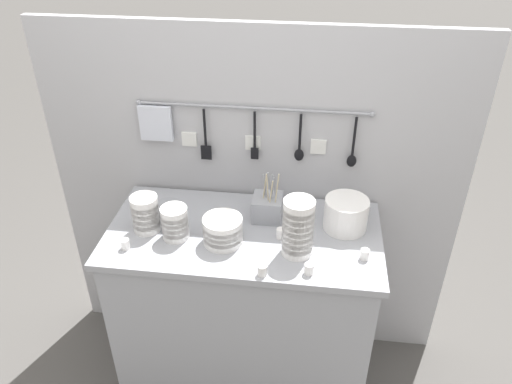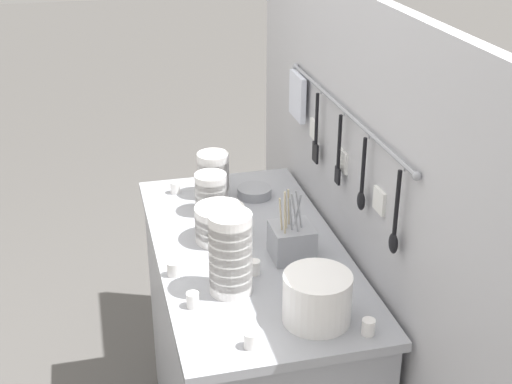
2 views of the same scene
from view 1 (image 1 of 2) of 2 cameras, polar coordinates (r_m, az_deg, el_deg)
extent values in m
plane|color=#514F4C|center=(2.88, -1.16, -19.93)|extent=(20.00, 20.00, 0.00)
cube|color=#9EA0A8|center=(2.20, -1.43, -4.86)|extent=(1.20, 0.61, 0.03)
cube|color=#9EA0A8|center=(2.52, -1.28, -13.52)|extent=(1.15, 0.58, 0.93)
cube|color=#B2B2B7|center=(2.51, -0.25, -1.17)|extent=(2.00, 0.04, 1.78)
cylinder|color=#93969E|center=(2.23, -0.39, 9.56)|extent=(1.04, 0.01, 0.01)
sphere|color=#93969E|center=(2.35, -13.28, 9.95)|extent=(0.02, 0.02, 0.02)
sphere|color=#93969E|center=(2.23, 13.18, 8.64)|extent=(0.02, 0.02, 0.02)
cube|color=silver|center=(2.36, -11.39, 7.69)|extent=(0.15, 0.02, 0.17)
cylinder|color=#93969E|center=(2.33, -11.54, 9.78)|extent=(0.01, 0.01, 0.02)
cylinder|color=black|center=(2.30, -5.87, 7.23)|extent=(0.01, 0.01, 0.19)
cube|color=black|center=(2.36, -5.70, 4.51)|extent=(0.05, 0.01, 0.07)
cylinder|color=#93969E|center=(2.27, -5.95, 9.64)|extent=(0.01, 0.01, 0.02)
cylinder|color=black|center=(2.26, -0.16, 7.02)|extent=(0.01, 0.01, 0.18)
cube|color=black|center=(2.31, -0.15, 4.43)|extent=(0.04, 0.01, 0.06)
cylinder|color=#93969E|center=(2.23, -0.12, 9.39)|extent=(0.01, 0.01, 0.02)
cylinder|color=black|center=(2.25, 5.07, 6.77)|extent=(0.01, 0.01, 0.18)
ellipsoid|color=black|center=(2.30, 4.94, 4.24)|extent=(0.04, 0.02, 0.06)
cylinder|color=#93969E|center=(2.22, 5.21, 9.09)|extent=(0.01, 0.01, 0.02)
cylinder|color=black|center=(2.25, 11.17, 6.17)|extent=(0.01, 0.01, 0.19)
ellipsoid|color=black|center=(2.31, 10.86, 3.51)|extent=(0.04, 0.02, 0.06)
cylinder|color=#93969E|center=(2.22, 11.44, 8.63)|extent=(0.01, 0.01, 0.02)
cube|color=white|center=(2.37, -7.62, 6.02)|extent=(0.07, 0.01, 0.07)
cube|color=white|center=(2.31, -0.35, 5.65)|extent=(0.07, 0.01, 0.07)
cube|color=white|center=(2.30, 7.13, 5.17)|extent=(0.07, 0.01, 0.07)
cylinder|color=white|center=(2.18, -9.14, -4.57)|extent=(0.11, 0.11, 0.05)
cylinder|color=white|center=(2.16, -9.20, -4.03)|extent=(0.11, 0.11, 0.05)
cylinder|color=white|center=(2.15, -9.25, -3.49)|extent=(0.11, 0.11, 0.05)
cylinder|color=white|center=(2.13, -9.31, -2.93)|extent=(0.11, 0.11, 0.05)
cylinder|color=white|center=(2.12, -9.37, -2.37)|extent=(0.11, 0.11, 0.05)
cylinder|color=white|center=(2.24, -12.34, -3.64)|extent=(0.12, 0.12, 0.05)
cylinder|color=white|center=(2.23, -12.43, -3.03)|extent=(0.12, 0.12, 0.05)
cylinder|color=white|center=(2.21, -12.51, -2.42)|extent=(0.12, 0.12, 0.05)
cylinder|color=white|center=(2.20, -12.60, -1.80)|extent=(0.12, 0.12, 0.05)
cylinder|color=white|center=(2.18, -12.69, -1.17)|extent=(0.12, 0.12, 0.05)
cylinder|color=white|center=(2.07, 4.70, -6.30)|extent=(0.13, 0.13, 0.05)
cylinder|color=white|center=(2.06, 4.74, -5.68)|extent=(0.13, 0.13, 0.05)
cylinder|color=white|center=(2.04, 4.77, -5.04)|extent=(0.13, 0.13, 0.05)
cylinder|color=white|center=(2.02, 4.81, -4.39)|extent=(0.13, 0.13, 0.05)
cylinder|color=white|center=(2.00, 4.85, -3.73)|extent=(0.13, 0.13, 0.05)
cylinder|color=white|center=(1.99, 4.89, -3.06)|extent=(0.13, 0.13, 0.05)
cylinder|color=white|center=(1.97, 4.93, -2.37)|extent=(0.13, 0.13, 0.05)
cylinder|color=white|center=(1.95, 4.97, -1.68)|extent=(0.13, 0.13, 0.05)
cylinder|color=white|center=(2.13, -3.78, -5.20)|extent=(0.17, 0.17, 0.05)
cylinder|color=white|center=(2.11, -3.80, -4.67)|extent=(0.17, 0.17, 0.05)
cylinder|color=white|center=(2.10, -3.83, -4.13)|extent=(0.17, 0.17, 0.05)
cylinder|color=white|center=(2.08, -3.85, -3.58)|extent=(0.17, 0.17, 0.05)
cylinder|color=white|center=(2.25, 10.07, -3.88)|extent=(0.19, 0.19, 0.01)
cylinder|color=white|center=(2.25, 10.10, -3.65)|extent=(0.19, 0.19, 0.01)
cylinder|color=white|center=(2.24, 10.13, -3.42)|extent=(0.19, 0.19, 0.01)
cylinder|color=white|center=(2.23, 10.15, -3.19)|extent=(0.19, 0.19, 0.01)
cylinder|color=white|center=(2.23, 10.18, -2.96)|extent=(0.19, 0.19, 0.01)
cylinder|color=white|center=(2.22, 10.21, -2.73)|extent=(0.19, 0.19, 0.01)
cylinder|color=white|center=(2.21, 10.24, -2.50)|extent=(0.19, 0.19, 0.01)
cylinder|color=white|center=(2.21, 10.26, -2.26)|extent=(0.19, 0.19, 0.01)
cylinder|color=white|center=(2.20, 10.29, -2.03)|extent=(0.19, 0.19, 0.01)
cylinder|color=white|center=(2.19, 10.32, -1.79)|extent=(0.19, 0.19, 0.01)
cylinder|color=white|center=(2.19, 10.35, -1.55)|extent=(0.19, 0.19, 0.01)
cylinder|color=white|center=(2.18, 10.37, -1.31)|extent=(0.19, 0.19, 0.01)
cylinder|color=white|center=(2.18, 10.40, -1.07)|extent=(0.19, 0.19, 0.01)
cylinder|color=#93969E|center=(2.35, -10.05, -1.82)|extent=(0.13, 0.13, 0.04)
cube|color=#93969E|center=(2.25, 1.32, -1.79)|extent=(0.13, 0.13, 0.11)
cylinder|color=#C6B793|center=(2.16, 2.34, -0.18)|extent=(0.02, 0.01, 0.20)
cylinder|color=#C6B793|center=(2.18, 1.36, -0.18)|extent=(0.02, 0.01, 0.18)
cylinder|color=#93969E|center=(2.19, 1.87, -0.13)|extent=(0.02, 0.02, 0.17)
cylinder|color=#C6B793|center=(2.17, 1.67, -0.54)|extent=(0.02, 0.02, 0.17)
cylinder|color=#93969E|center=(2.22, 1.65, 0.42)|extent=(0.03, 0.03, 0.18)
cylinder|color=#93969E|center=(2.20, 2.18, 0.14)|extent=(0.03, 0.03, 0.18)
cylinder|color=#C6B793|center=(2.19, 0.95, 0.11)|extent=(0.03, 0.02, 0.18)
cylinder|color=#93969E|center=(2.22, 1.09, 0.20)|extent=(0.02, 0.03, 0.16)
cylinder|color=#93969E|center=(2.20, 1.07, 0.13)|extent=(0.03, 0.03, 0.18)
cylinder|color=white|center=(1.96, 0.71, -8.94)|extent=(0.04, 0.04, 0.05)
cylinder|color=white|center=(1.98, 6.09, -8.73)|extent=(0.04, 0.04, 0.05)
cylinder|color=white|center=(2.09, 12.32, -6.97)|extent=(0.04, 0.04, 0.05)
cylinder|color=white|center=(2.16, -14.73, -5.77)|extent=(0.04, 0.04, 0.05)
cylinder|color=white|center=(2.15, 2.83, -4.74)|extent=(0.04, 0.04, 0.05)
cylinder|color=white|center=(2.34, 12.40, -2.02)|extent=(0.04, 0.04, 0.05)
camera|label=2|loc=(2.13, 63.01, 11.56)|focal=50.00mm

